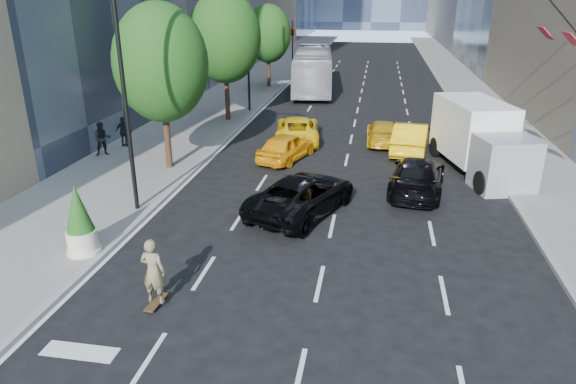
% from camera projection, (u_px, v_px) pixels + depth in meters
% --- Properties ---
extents(ground, '(160.00, 160.00, 0.00)m').
position_uv_depth(ground, '(286.00, 280.00, 15.04)').
color(ground, black).
rests_on(ground, ground).
extents(sidewalk_left, '(6.00, 120.00, 0.15)m').
position_uv_depth(sidewalk_left, '(244.00, 90.00, 44.00)').
color(sidewalk_left, slate).
rests_on(sidewalk_left, ground).
extents(sidewalk_right, '(4.00, 120.00, 0.15)m').
position_uv_depth(sidewalk_right, '(474.00, 98.00, 40.98)').
color(sidewalk_right, slate).
rests_on(sidewalk_right, ground).
extents(lamp_near, '(2.13, 0.22, 10.00)m').
position_uv_depth(lamp_near, '(125.00, 57.00, 17.62)').
color(lamp_near, black).
rests_on(lamp_near, sidewalk_left).
extents(lamp_far, '(2.13, 0.22, 10.00)m').
position_uv_depth(lamp_far, '(250.00, 26.00, 34.15)').
color(lamp_far, black).
rests_on(lamp_far, sidewalk_left).
extents(tree_near, '(4.20, 4.20, 7.46)m').
position_uv_depth(tree_near, '(161.00, 63.00, 22.66)').
color(tree_near, black).
rests_on(tree_near, sidewalk_left).
extents(tree_mid, '(4.50, 4.50, 7.99)m').
position_uv_depth(tree_mid, '(225.00, 37.00, 31.72)').
color(tree_mid, black).
rests_on(tree_mid, sidewalk_left).
extents(tree_far, '(3.90, 3.90, 6.92)m').
position_uv_depth(tree_far, '(268.00, 34.00, 43.91)').
color(tree_far, black).
rests_on(tree_far, sidewalk_left).
extents(traffic_signal, '(2.48, 0.53, 5.20)m').
position_uv_depth(traffic_signal, '(293.00, 32.00, 51.27)').
color(traffic_signal, black).
rests_on(traffic_signal, sidewalk_left).
extents(skateboarder, '(0.70, 0.49, 1.85)m').
position_uv_depth(skateboarder, '(154.00, 275.00, 13.49)').
color(skateboarder, '#736748').
rests_on(skateboarder, ground).
extents(black_sedan_lincoln, '(4.21, 5.84, 1.48)m').
position_uv_depth(black_sedan_lincoln, '(302.00, 195.00, 19.41)').
color(black_sedan_lincoln, black).
rests_on(black_sedan_lincoln, ground).
extents(black_sedan_mercedes, '(2.79, 5.41, 1.50)m').
position_uv_depth(black_sedan_mercedes, '(418.00, 175.00, 21.45)').
color(black_sedan_mercedes, black).
rests_on(black_sedan_mercedes, ground).
extents(taxi_a, '(2.77, 4.38, 1.39)m').
position_uv_depth(taxi_a, '(286.00, 147.00, 25.67)').
color(taxi_a, '#F3A10C').
rests_on(taxi_a, ground).
extents(taxi_b, '(2.28, 4.99, 1.59)m').
position_uv_depth(taxi_b, '(411.00, 137.00, 26.94)').
color(taxi_b, yellow).
rests_on(taxi_b, ground).
extents(taxi_c, '(3.03, 5.35, 1.41)m').
position_uv_depth(taxi_c, '(298.00, 129.00, 28.97)').
color(taxi_c, yellow).
rests_on(taxi_c, ground).
extents(taxi_d, '(1.84, 4.37, 1.26)m').
position_uv_depth(taxi_d, '(383.00, 132.00, 28.61)').
color(taxi_d, '#D19B0B').
rests_on(taxi_d, ground).
extents(city_bus, '(4.36, 13.17, 3.60)m').
position_uv_depth(city_bus, '(313.00, 69.00, 43.76)').
color(city_bus, '#B1B4B8').
rests_on(city_bus, ground).
extents(box_truck, '(4.01, 7.01, 3.17)m').
position_uv_depth(box_truck, '(480.00, 138.00, 23.69)').
color(box_truck, white).
rests_on(box_truck, ground).
extents(pedestrian_a, '(1.06, 1.00, 1.72)m').
position_uv_depth(pedestrian_a, '(103.00, 139.00, 25.84)').
color(pedestrian_a, black).
rests_on(pedestrian_a, sidewalk_left).
extents(pedestrian_b, '(0.96, 0.43, 1.61)m').
position_uv_depth(pedestrian_b, '(124.00, 132.00, 27.37)').
color(pedestrian_b, black).
rests_on(pedestrian_b, sidewalk_left).
extents(planter_shrub, '(0.95, 0.95, 2.28)m').
position_uv_depth(planter_shrub, '(79.00, 221.00, 15.98)').
color(planter_shrub, beige).
rests_on(planter_shrub, sidewalk_left).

